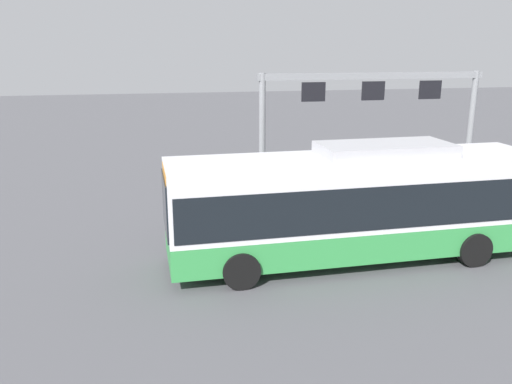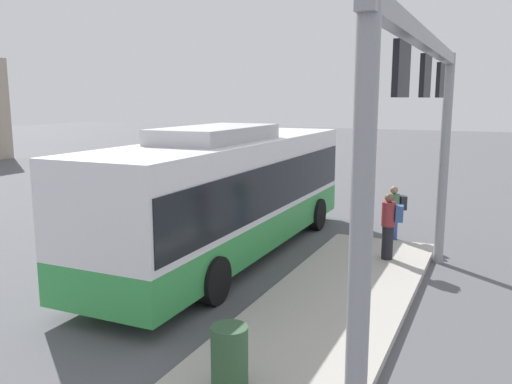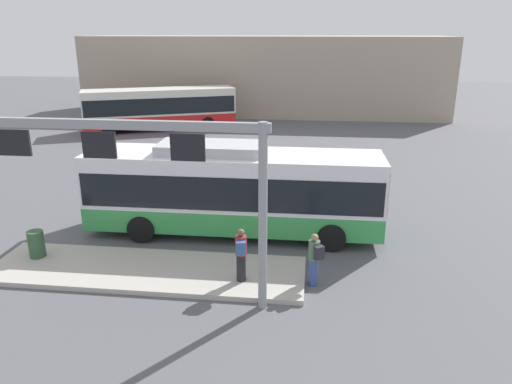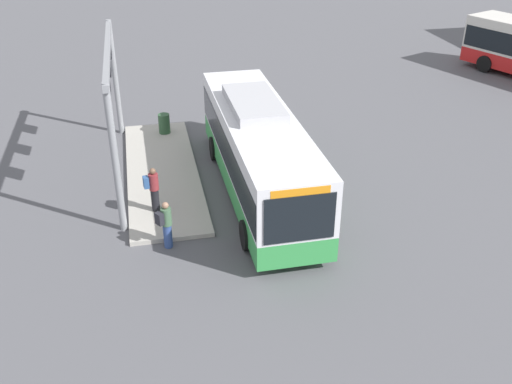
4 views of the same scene
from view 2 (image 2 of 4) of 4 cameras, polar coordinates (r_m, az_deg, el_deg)
ground_plane at (r=14.29m, az=-2.54°, el=-6.78°), size 120.00×120.00×0.00m
platform_curb at (r=11.07m, az=8.53°, el=-11.58°), size 10.00×2.80×0.16m
bus_main at (r=13.87m, az=-2.61°, el=0.40°), size 10.86×2.76×3.46m
person_boarding at (r=15.73m, az=14.64°, el=-2.18°), size 0.54×0.60×1.67m
person_waiting_near at (r=13.57m, az=14.16°, el=-3.40°), size 0.39×0.56×1.67m
platform_sign_gantry at (r=9.57m, az=17.53°, el=7.18°), size 8.96×0.24×5.20m
trash_bin at (r=7.68m, az=-2.87°, el=-17.34°), size 0.52×0.52×0.90m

